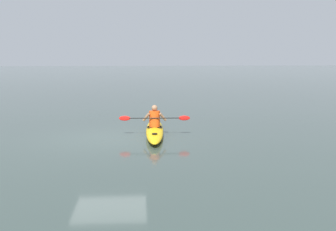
% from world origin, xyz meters
% --- Properties ---
extents(ground_plane, '(160.00, 160.00, 0.00)m').
position_xyz_m(ground_plane, '(0.00, 0.00, 0.00)').
color(ground_plane, '#384742').
extents(kayak, '(0.78, 4.55, 0.31)m').
position_xyz_m(kayak, '(-1.58, -0.67, 0.16)').
color(kayak, '#EAB214').
rests_on(kayak, ground).
extents(kayaker, '(2.47, 0.46, 0.77)m').
position_xyz_m(kayaker, '(-1.57, -0.55, 0.63)').
color(kayaker, '#E04C14').
rests_on(kayaker, kayak).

